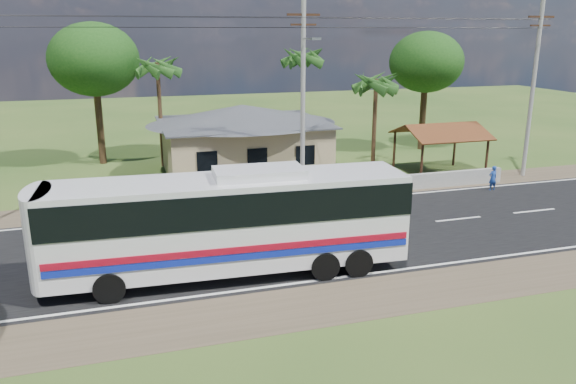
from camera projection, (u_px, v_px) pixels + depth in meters
The scene contains 14 objects.
ground at pixel (284, 238), 25.25m from camera, with size 120.00×120.00×0.00m, color #2B4C1B.
road at pixel (284, 238), 25.24m from camera, with size 120.00×16.00×0.03m.
house at pixel (243, 132), 36.76m from camera, with size 12.40×10.00×5.00m.
waiting_shed at pixel (441, 132), 35.93m from camera, with size 5.20×4.48×3.35m.
concrete_barrier at pixel (449, 179), 33.61m from camera, with size 7.00×0.30×0.90m, color #9E9E99.
utility_poles at pixel (297, 93), 30.37m from camera, with size 32.80×2.22×11.00m.
palm_near at pixel (376, 83), 36.44m from camera, with size 2.80×2.80×6.70m.
palm_mid at pixel (303, 58), 39.21m from camera, with size 2.80×2.80×8.20m.
palm_far at pixel (157, 67), 37.02m from camera, with size 2.80×2.80×7.70m.
tree_behind_house at pixel (94, 60), 37.63m from camera, with size 6.00×6.00×9.61m.
tree_behind_shed at pixel (426, 63), 42.58m from camera, with size 5.60×5.60×9.02m.
coach_bus at pixel (231, 216), 20.82m from camera, with size 13.39×3.49×4.12m.
motorcycle at pixel (322, 186), 31.81m from camera, with size 0.66×1.88×0.99m, color black.
person at pixel (493, 178), 32.64m from camera, with size 0.54×0.35×1.47m, color #1A3D93.
Camera 1 is at (-6.68, -22.74, 8.95)m, focal length 35.00 mm.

